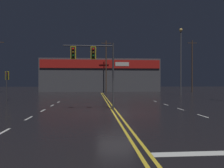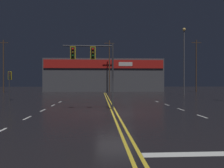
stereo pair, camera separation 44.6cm
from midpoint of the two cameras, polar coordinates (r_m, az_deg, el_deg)
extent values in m
plane|color=black|center=(15.29, 1.52, -7.59)|extent=(200.00, 200.00, 0.00)
cube|color=gold|center=(15.27, 0.96, -7.58)|extent=(0.12, 60.00, 0.01)
cube|color=gold|center=(15.30, 2.09, -7.57)|extent=(0.12, 60.00, 0.01)
cube|color=silver|center=(10.74, -26.20, -11.01)|extent=(0.12, 1.40, 0.01)
cube|color=silver|center=(14.07, -20.40, -8.29)|extent=(0.12, 1.40, 0.01)
cube|color=silver|center=(17.51, -16.90, -6.58)|extent=(0.12, 1.40, 0.01)
cube|color=silver|center=(21.00, -14.56, -5.42)|extent=(0.12, 1.40, 0.01)
cube|color=silver|center=(24.53, -12.90, -4.59)|extent=(0.12, 1.40, 0.01)
cube|color=silver|center=(14.99, 23.24, -7.76)|extent=(0.12, 1.40, 0.01)
cube|color=silver|center=(18.26, 18.17, -6.30)|extent=(0.12, 1.40, 0.01)
cube|color=silver|center=(21.63, 14.68, -5.25)|extent=(0.12, 1.40, 0.01)
cube|color=silver|center=(25.07, 12.15, -4.48)|extent=(0.12, 1.40, 0.01)
cylinder|color=#38383D|center=(17.06, 0.94, 2.02)|extent=(0.14, 0.14, 5.22)
cylinder|color=#38383D|center=(17.26, -5.55, 9.88)|extent=(3.86, 0.10, 0.10)
cube|color=black|center=(17.17, -4.25, 8.11)|extent=(0.28, 0.24, 0.84)
cube|color=gold|center=(17.17, -4.25, 8.11)|extent=(0.42, 0.08, 0.99)
sphere|color=red|center=(17.04, -4.26, 9.02)|extent=(0.17, 0.17, 0.17)
sphere|color=#543707|center=(17.01, -4.26, 8.18)|extent=(0.17, 0.17, 0.17)
sphere|color=#084513|center=(16.98, -4.26, 7.33)|extent=(0.17, 0.17, 0.17)
cube|color=black|center=(17.26, -9.43, 8.06)|extent=(0.28, 0.24, 0.84)
cube|color=gold|center=(17.26, -9.43, 8.06)|extent=(0.42, 0.08, 0.99)
sphere|color=red|center=(17.14, -9.49, 8.96)|extent=(0.17, 0.17, 0.17)
sphere|color=#543707|center=(17.11, -9.49, 8.13)|extent=(0.17, 0.17, 0.17)
sphere|color=#084513|center=(17.07, -9.49, 7.29)|extent=(0.17, 0.17, 0.17)
cylinder|color=#38383D|center=(28.37, -24.85, -0.49)|extent=(0.13, 0.13, 3.42)
cube|color=black|center=(28.55, -24.72, 2.00)|extent=(0.28, 0.24, 0.84)
cube|color=gold|center=(28.55, -24.72, 2.00)|extent=(0.42, 0.08, 0.99)
sphere|color=red|center=(28.41, -24.84, 2.52)|extent=(0.17, 0.17, 0.17)
sphere|color=#543707|center=(28.40, -24.84, 2.01)|extent=(0.17, 0.17, 0.17)
sphere|color=#084513|center=(28.40, -24.84, 1.50)|extent=(0.17, 0.17, 0.17)
cylinder|color=#59595E|center=(39.46, 18.62, 5.27)|extent=(0.20, 0.20, 11.02)
sphere|color=#F4C666|center=(40.34, 18.64, 13.33)|extent=(0.56, 0.56, 0.56)
cube|color=#4C4C51|center=(55.75, -1.92, 2.20)|extent=(28.35, 10.00, 7.82)
cube|color=red|center=(50.81, -1.79, 5.25)|extent=(27.78, 0.20, 1.95)
cube|color=white|center=(51.12, 3.80, 5.22)|extent=(3.20, 0.16, 0.90)
cylinder|color=#4C3828|center=(52.97, -26.28, 4.19)|extent=(0.26, 0.26, 11.39)
cube|color=#4C3828|center=(53.55, -26.29, 9.64)|extent=(2.20, 0.12, 0.12)
cylinder|color=#4C3828|center=(48.81, -0.42, 4.64)|extent=(0.26, 0.26, 11.52)
cube|color=#4C3828|center=(49.47, -0.42, 10.60)|extent=(2.20, 0.12, 0.12)
cylinder|color=#4C3828|center=(53.59, 21.37, 4.41)|extent=(0.26, 0.26, 11.85)
cube|color=#4C3828|center=(54.23, 21.38, 10.03)|extent=(2.20, 0.12, 0.12)
camera|label=1|loc=(0.22, -89.30, 0.00)|focal=35.00mm
camera|label=2|loc=(0.22, 90.70, 0.00)|focal=35.00mm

